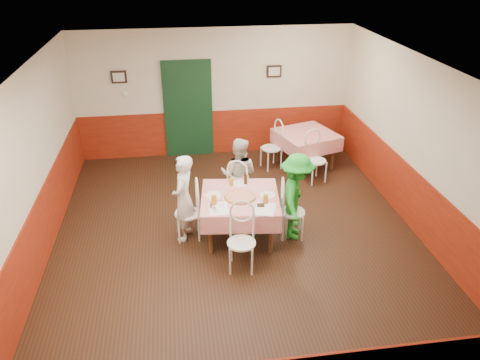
{
  "coord_description": "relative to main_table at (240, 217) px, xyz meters",
  "views": [
    {
      "loc": [
        -0.87,
        -6.43,
        4.4
      ],
      "look_at": [
        0.05,
        -0.01,
        1.05
      ],
      "focal_mm": 35.0,
      "sensor_mm": 36.0,
      "label": 1
    }
  ],
  "objects": [
    {
      "name": "floor",
      "position": [
        -0.05,
        0.01,
        -0.38
      ],
      "size": [
        7.0,
        7.0,
        0.0
      ],
      "primitive_type": "plane",
      "color": "black",
      "rests_on": "ground"
    },
    {
      "name": "ceiling",
      "position": [
        -0.05,
        0.01,
        2.42
      ],
      "size": [
        7.0,
        7.0,
        0.0
      ],
      "primitive_type": "plane",
      "color": "white",
      "rests_on": "back_wall"
    },
    {
      "name": "back_wall",
      "position": [
        -0.05,
        3.51,
        1.02
      ],
      "size": [
        6.0,
        0.1,
        2.8
      ],
      "primitive_type": "cube",
      "color": "beige",
      "rests_on": "ground"
    },
    {
      "name": "front_wall",
      "position": [
        -0.05,
        -3.49,
        1.02
      ],
      "size": [
        6.0,
        0.1,
        2.8
      ],
      "primitive_type": "cube",
      "color": "beige",
      "rests_on": "ground"
    },
    {
      "name": "left_wall",
      "position": [
        -3.05,
        0.01,
        1.02
      ],
      "size": [
        0.1,
        7.0,
        2.8
      ],
      "primitive_type": "cube",
      "color": "beige",
      "rests_on": "ground"
    },
    {
      "name": "right_wall",
      "position": [
        2.95,
        0.01,
        1.02
      ],
      "size": [
        0.1,
        7.0,
        2.8
      ],
      "primitive_type": "cube",
      "color": "beige",
      "rests_on": "ground"
    },
    {
      "name": "wainscot_back",
      "position": [
        -0.05,
        3.49,
        0.12
      ],
      "size": [
        6.0,
        0.03,
        1.0
      ],
      "primitive_type": "cube",
      "color": "maroon",
      "rests_on": "ground"
    },
    {
      "name": "wainscot_left",
      "position": [
        -3.04,
        0.01,
        0.12
      ],
      "size": [
        0.03,
        7.0,
        1.0
      ],
      "primitive_type": "cube",
      "color": "maroon",
      "rests_on": "ground"
    },
    {
      "name": "wainscot_right",
      "position": [
        2.93,
        0.01,
        0.12
      ],
      "size": [
        0.03,
        7.0,
        1.0
      ],
      "primitive_type": "cube",
      "color": "maroon",
      "rests_on": "ground"
    },
    {
      "name": "door",
      "position": [
        -0.65,
        3.46,
        0.68
      ],
      "size": [
        0.96,
        0.06,
        2.1
      ],
      "primitive_type": "cube",
      "color": "black",
      "rests_on": "ground"
    },
    {
      "name": "picture_left",
      "position": [
        -2.05,
        3.46,
        1.48
      ],
      "size": [
        0.32,
        0.03,
        0.26
      ],
      "primitive_type": "cube",
      "color": "black",
      "rests_on": "back_wall"
    },
    {
      "name": "picture_right",
      "position": [
        1.25,
        3.46,
        1.48
      ],
      "size": [
        0.32,
        0.03,
        0.26
      ],
      "primitive_type": "cube",
      "color": "black",
      "rests_on": "back_wall"
    },
    {
      "name": "thermostat",
      "position": [
        -1.95,
        3.46,
        1.12
      ],
      "size": [
        0.1,
        0.03,
        0.1
      ],
      "primitive_type": "cube",
      "color": "white",
      "rests_on": "back_wall"
    },
    {
      "name": "main_table",
      "position": [
        0.0,
        0.0,
        0.0
      ],
      "size": [
        1.35,
        1.35,
        0.77
      ],
      "primitive_type": "cube",
      "rotation": [
        0.0,
        0.0,
        -0.12
      ],
      "color": "red",
      "rests_on": "ground"
    },
    {
      "name": "second_table",
      "position": [
        1.78,
        2.51,
        0.0
      ],
      "size": [
        1.41,
        1.41,
        0.77
      ],
      "primitive_type": "cube",
      "rotation": [
        0.0,
        0.0,
        0.31
      ],
      "color": "red",
      "rests_on": "ground"
    },
    {
      "name": "chair_left",
      "position": [
        -0.84,
        0.1,
        0.08
      ],
      "size": [
        0.43,
        0.43,
        0.9
      ],
      "primitive_type": null,
      "rotation": [
        0.0,
        0.0,
        -1.54
      ],
      "color": "white",
      "rests_on": "ground"
    },
    {
      "name": "chair_right",
      "position": [
        0.84,
        -0.1,
        0.08
      ],
      "size": [
        0.48,
        0.48,
        0.9
      ],
      "primitive_type": null,
      "rotation": [
        0.0,
        0.0,
        1.42
      ],
      "color": "white",
      "rests_on": "ground"
    },
    {
      "name": "chair_far",
      "position": [
        0.1,
        0.84,
        0.08
      ],
      "size": [
        0.52,
        0.52,
        0.9
      ],
      "primitive_type": null,
      "rotation": [
        0.0,
        0.0,
        2.85
      ],
      "color": "white",
      "rests_on": "ground"
    },
    {
      "name": "chair_near",
      "position": [
        -0.1,
        -0.84,
        0.08
      ],
      "size": [
        0.49,
        0.49,
        0.9
      ],
      "primitive_type": null,
      "rotation": [
        0.0,
        0.0,
        -0.18
      ],
      "color": "white",
      "rests_on": "ground"
    },
    {
      "name": "chair_second_a",
      "position": [
        1.03,
        2.51,
        0.08
      ],
      "size": [
        0.53,
        0.53,
        0.9
      ],
      "primitive_type": null,
      "rotation": [
        0.0,
        0.0,
        -1.26
      ],
      "color": "white",
      "rests_on": "ground"
    },
    {
      "name": "chair_second_b",
      "position": [
        1.78,
        1.76,
        0.08
      ],
      "size": [
        0.53,
        0.53,
        0.9
      ],
      "primitive_type": null,
      "rotation": [
        0.0,
        0.0,
        0.31
      ],
      "color": "white",
      "rests_on": "ground"
    },
    {
      "name": "pizza",
      "position": [
        -0.0,
        -0.04,
        0.4
      ],
      "size": [
        0.53,
        0.53,
        0.03
      ],
      "primitive_type": "cylinder",
      "rotation": [
        0.0,
        0.0,
        -0.12
      ],
      "color": "#B74723",
      "rests_on": "main_table"
    },
    {
      "name": "plate_left",
      "position": [
        -0.42,
        0.08,
        0.39
      ],
      "size": [
        0.28,
        0.28,
        0.01
      ],
      "primitive_type": "cylinder",
      "rotation": [
        0.0,
        0.0,
        -0.12
      ],
      "color": "white",
      "rests_on": "main_table"
    },
    {
      "name": "plate_right",
      "position": [
        0.44,
        -0.04,
        0.39
      ],
      "size": [
        0.28,
        0.28,
        0.01
      ],
      "primitive_type": "cylinder",
      "rotation": [
        0.0,
        0.0,
        -0.12
      ],
      "color": "white",
      "rests_on": "main_table"
    },
    {
      "name": "plate_far",
      "position": [
        0.05,
        0.4,
        0.39
      ],
      "size": [
        0.28,
        0.28,
        0.01
      ],
      "primitive_type": "cylinder",
      "rotation": [
        0.0,
        0.0,
        -0.12
      ],
      "color": "white",
      "rests_on": "main_table"
    },
    {
      "name": "glass_a",
      "position": [
        -0.43,
        -0.19,
        0.46
      ],
      "size": [
        0.09,
        0.09,
        0.15
      ],
      "primitive_type": "cylinder",
      "rotation": [
        0.0,
        0.0,
        -0.12
      ],
      "color": "#BF7219",
      "rests_on": "main_table"
    },
    {
      "name": "glass_b",
      "position": [
        0.36,
        -0.27,
        0.46
      ],
      "size": [
        0.08,
        0.08,
        0.14
      ],
      "primitive_type": "cylinder",
      "rotation": [
        0.0,
        0.0,
        -0.12
      ],
      "color": "#BF7219",
      "rests_on": "main_table"
    },
    {
      "name": "glass_c",
      "position": [
        -0.09,
        0.39,
        0.45
      ],
      "size": [
        0.07,
        0.07,
        0.12
      ],
      "primitive_type": "cylinder",
      "rotation": [
        0.0,
        0.0,
        -0.12
      ],
      "color": "#BF7219",
      "rests_on": "main_table"
    },
    {
      "name": "beer_bottle",
      "position": [
        0.15,
        0.38,
        0.49
      ],
      "size": [
        0.06,
        0.06,
        0.21
      ],
      "primitive_type": "cylinder",
      "rotation": [
        0.0,
        0.0,
        -0.12
      ],
      "color": "#381C0A",
      "rests_on": "main_table"
    },
    {
      "name": "shaker_a",
      "position": [
        -0.47,
        -0.36,
        0.43
      ],
      "size": [
        0.04,
        0.04,
        0.09
      ],
      "primitive_type": "cylinder",
      "rotation": [
        0.0,
        0.0,
        -0.12
      ],
      "color": "silver",
      "rests_on": "main_table"
    },
    {
      "name": "shaker_b",
      "position": [
        -0.44,
        -0.43,
        0.43
      ],
      "size": [
        0.04,
        0.04,
        0.09
      ],
      "primitive_type": "cylinder",
      "rotation": [
        0.0,
        0.0,
        -0.12
      ],
      "color": "silver",
      "rests_on": "main_table"
    },
    {
      "name": "shaker_c",
      "position": [
        -0.49,
        -0.29,
        0.43
      ],
      "size": [
        0.04,
        0.04,
        0.09
      ],
      "primitive_type": "cylinder",
      "rotation": [
        0.0,
        0.0,
        -0.12
      ],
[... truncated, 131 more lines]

